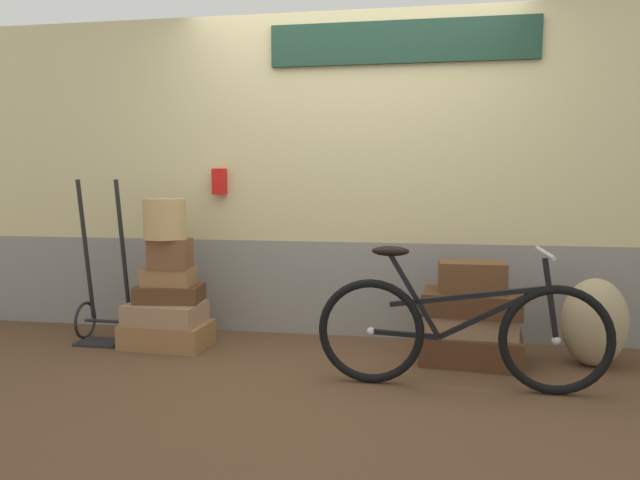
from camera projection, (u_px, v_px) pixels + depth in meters
name	position (u px, v px, depth m)	size (l,w,h in m)	color
ground	(337.00, 371.00, 3.75)	(8.71, 5.20, 0.06)	#513823
station_building	(354.00, 177.00, 4.44)	(6.71, 0.74, 2.45)	gray
suitcase_0	(167.00, 335.00, 4.20)	(0.61, 0.38, 0.18)	olive
suitcase_1	(166.00, 313.00, 4.17)	(0.53, 0.37, 0.15)	#937051
suitcase_2	(170.00, 293.00, 4.20)	(0.47, 0.29, 0.12)	#4C2D19
suitcase_3	(168.00, 276.00, 4.19)	(0.36, 0.22, 0.13)	olive
suitcase_4	(170.00, 254.00, 4.15)	(0.28, 0.19, 0.21)	brown
suitcase_5	(471.00, 347.00, 3.85)	(0.65, 0.46, 0.19)	#4C2D19
suitcase_6	(470.00, 322.00, 3.85)	(0.58, 0.42, 0.14)	#937051
suitcase_7	(472.00, 303.00, 3.80)	(0.63, 0.38, 0.15)	#4C2D19
suitcase_8	(472.00, 277.00, 3.78)	(0.42, 0.26, 0.20)	brown
wicker_basket	(165.00, 219.00, 4.12)	(0.30, 0.30, 0.29)	tan
luggage_trolley	(105.00, 303.00, 4.34)	(0.38, 0.36, 1.22)	black
burlap_sack	(594.00, 322.00, 3.74)	(0.41, 0.35, 0.58)	#9E8966
bicycle	(460.00, 331.00, 3.33)	(1.68, 0.46, 0.83)	black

